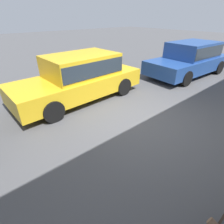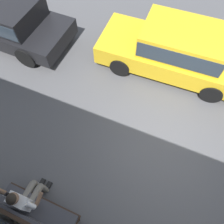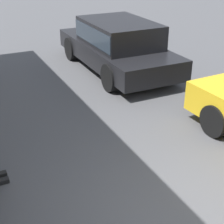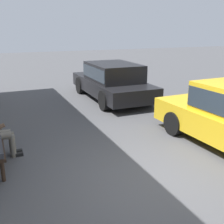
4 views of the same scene
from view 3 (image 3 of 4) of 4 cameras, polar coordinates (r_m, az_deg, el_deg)
parked_car_far at (r=9.72m, az=0.90°, el=11.37°), size 4.57×1.94×1.41m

